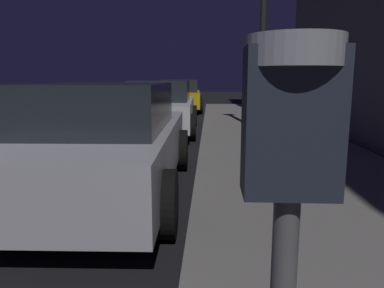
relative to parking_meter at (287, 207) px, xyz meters
name	(u,v)px	position (x,y,z in m)	size (l,w,h in m)	color
parking_meter	(287,207)	(0.00, 0.00, 0.00)	(0.19, 0.19, 1.42)	#59595B
car_silver	(104,140)	(-1.51, 3.76, -0.51)	(2.10, 4.27, 1.43)	#B7B7BF
car_white	(161,107)	(-1.51, 9.31, -0.52)	(2.05, 4.43, 1.43)	silver
car_yellow_cab	(180,96)	(-1.51, 15.98, -0.52)	(2.12, 4.35, 1.43)	gold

